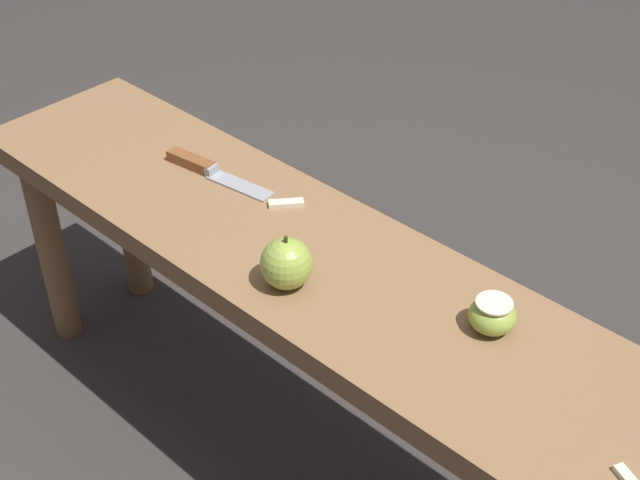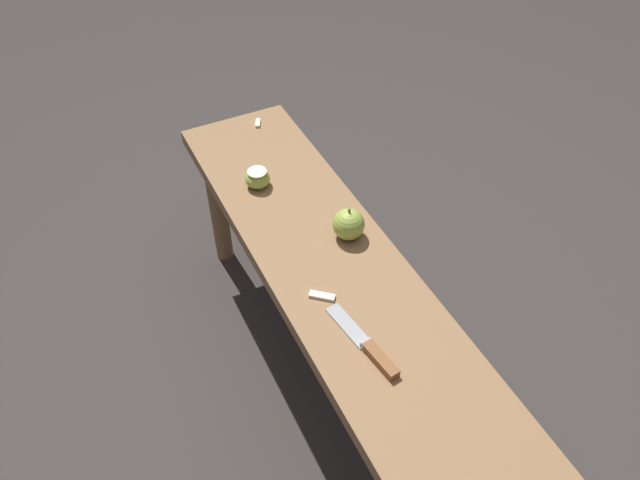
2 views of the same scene
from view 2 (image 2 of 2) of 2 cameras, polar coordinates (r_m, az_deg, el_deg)
name	(u,v)px [view 2 (image 2 of 2)]	position (r m, az deg, el deg)	size (l,w,h in m)	color
ground_plane	(330,379)	(1.84, 0.93, -12.61)	(8.00, 8.00, 0.00)	#383330
wooden_bench	(332,286)	(1.51, 1.11, -4.22)	(1.32, 0.32, 0.49)	olive
knife	(371,350)	(1.29, 4.72, -10.00)	(0.22, 0.06, 0.02)	#9EA0A5
apple_whole	(349,224)	(1.48, 2.64, 1.45)	(0.08, 0.08, 0.09)	#9EB747
apple_cut	(258,178)	(1.64, -5.73, 5.64)	(0.07, 0.07, 0.05)	#9EB747
apple_slice_near_knife	(322,296)	(1.38, 0.18, -5.14)	(0.05, 0.06, 0.01)	silver
apple_slice_center	(258,123)	(1.88, -5.70, 10.60)	(0.04, 0.03, 0.01)	silver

